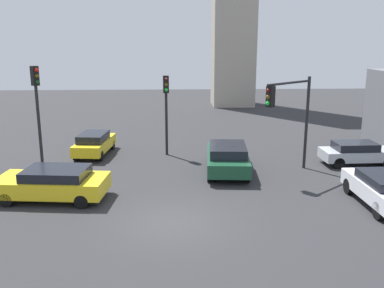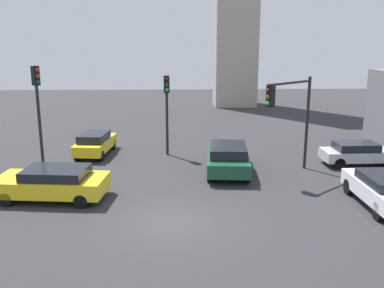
# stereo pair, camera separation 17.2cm
# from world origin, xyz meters

# --- Properties ---
(ground_plane) EXTENTS (89.13, 89.13, 0.00)m
(ground_plane) POSITION_xyz_m (0.00, 0.00, 0.00)
(ground_plane) COLOR #2D2D30
(traffic_light_0) EXTENTS (0.47, 0.46, 5.49)m
(traffic_light_0) POSITION_xyz_m (-7.05, 7.21, 3.81)
(traffic_light_0) COLOR black
(traffic_light_0) RESTS_ON ground_plane
(traffic_light_1) EXTENTS (2.80, 2.33, 4.95)m
(traffic_light_1) POSITION_xyz_m (5.83, 5.79, 3.55)
(traffic_light_1) COLOR black
(traffic_light_1) RESTS_ON ground_plane
(traffic_light_2) EXTENTS (0.36, 0.48, 4.75)m
(traffic_light_2) POSITION_xyz_m (-0.40, 9.89, 3.33)
(traffic_light_2) COLOR black
(traffic_light_2) RESTS_ON ground_plane
(car_0) EXTENTS (4.92, 2.63, 1.40)m
(car_0) POSITION_xyz_m (-5.25, 2.69, 0.75)
(car_0) COLOR yellow
(car_0) RESTS_ON ground_plane
(car_1) EXTENTS (1.81, 4.22, 1.39)m
(car_1) POSITION_xyz_m (8.70, 1.35, 0.76)
(car_1) COLOR silver
(car_1) RESTS_ON ground_plane
(car_2) EXTENTS (4.04, 1.76, 1.28)m
(car_2) POSITION_xyz_m (10.21, 7.34, 0.69)
(car_2) COLOR #ADB2B7
(car_2) RESTS_ON ground_plane
(car_3) EXTENTS (2.47, 4.88, 1.51)m
(car_3) POSITION_xyz_m (2.82, 6.24, 0.80)
(car_3) COLOR #19472D
(car_3) RESTS_ON ground_plane
(car_4) EXTENTS (2.08, 4.14, 1.37)m
(car_4) POSITION_xyz_m (-4.77, 10.03, 0.72)
(car_4) COLOR yellow
(car_4) RESTS_ON ground_plane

